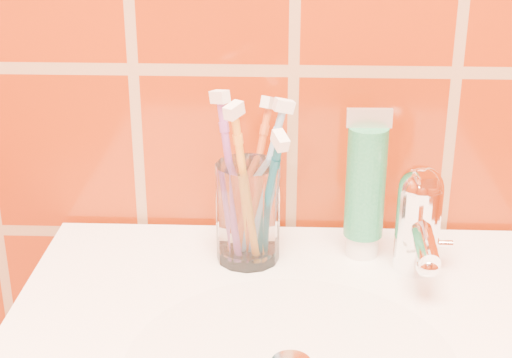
{
  "coord_description": "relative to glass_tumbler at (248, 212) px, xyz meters",
  "views": [
    {
      "loc": [
        -0.01,
        0.33,
        1.27
      ],
      "look_at": [
        -0.04,
        1.08,
        0.96
      ],
      "focal_mm": 55.0,
      "sensor_mm": 36.0,
      "label": 1
    }
  ],
  "objects": [
    {
      "name": "toothbrush_0",
      "position": [
        0.02,
        -0.02,
        0.03
      ],
      "size": [
        0.1,
        0.15,
        0.19
      ],
      "primitive_type": null,
      "rotation": [
        0.38,
        0.0,
        0.44
      ],
      "color": "#0C4F65",
      "rests_on": "glass_tumbler"
    },
    {
      "name": "toothbrush_2",
      "position": [
        0.02,
        0.02,
        0.03
      ],
      "size": [
        0.1,
        0.09,
        0.19
      ],
      "primitive_type": null,
      "rotation": [
        0.25,
        0.0,
        1.89
      ],
      "color": "#7CAFDC",
      "rests_on": "glass_tumbler"
    },
    {
      "name": "toothbrush_3",
      "position": [
        -0.02,
        0.0,
        0.04
      ],
      "size": [
        0.09,
        0.09,
        0.2
      ],
      "primitive_type": null,
      "rotation": [
        0.18,
        0.0,
        -2.33
      ],
      "color": "#924BA2",
      "rests_on": "glass_tumbler"
    },
    {
      "name": "faucet",
      "position": [
        0.18,
        -0.02,
        0.01
      ],
      "size": [
        0.05,
        0.11,
        0.12
      ],
      "color": "white",
      "rests_on": "pedestal_sink"
    },
    {
      "name": "glass_tumbler",
      "position": [
        0.0,
        0.0,
        0.0
      ],
      "size": [
        0.09,
        0.09,
        0.11
      ],
      "primitive_type": "cylinder",
      "rotation": [
        0.0,
        0.0,
        -0.26
      ],
      "color": "white",
      "rests_on": "pedestal_sink"
    },
    {
      "name": "toothpaste_tube",
      "position": [
        0.13,
        0.02,
        0.02
      ],
      "size": [
        0.05,
        0.04,
        0.17
      ],
      "rotation": [
        0.0,
        0.0,
        0.02
      ],
      "color": "white",
      "rests_on": "pedestal_sink"
    },
    {
      "name": "toothbrush_4",
      "position": [
        0.01,
        0.03,
        0.03
      ],
      "size": [
        0.11,
        0.14,
        0.19
      ],
      "primitive_type": null,
      "rotation": [
        0.35,
        0.0,
        2.6
      ],
      "color": "#C85823",
      "rests_on": "glass_tumbler"
    },
    {
      "name": "toothbrush_1",
      "position": [
        -0.0,
        -0.02,
        0.04
      ],
      "size": [
        0.09,
        0.1,
        0.2
      ],
      "primitive_type": null,
      "rotation": [
        0.19,
        0.0,
        -0.61
      ],
      "color": "orange",
      "rests_on": "glass_tumbler"
    }
  ]
}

